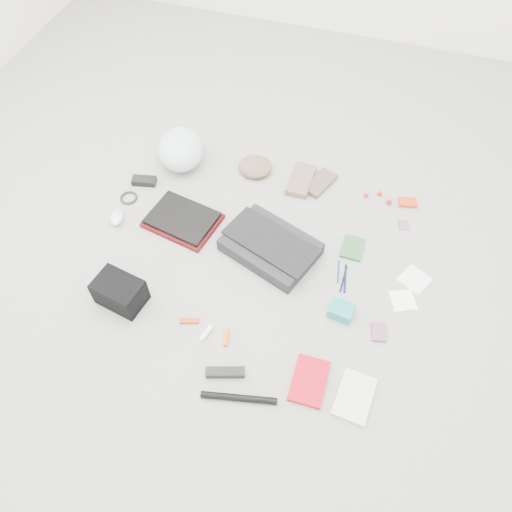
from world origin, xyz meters
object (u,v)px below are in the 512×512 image
(book_red, at_px, (309,381))
(camera_bag, at_px, (120,292))
(bike_helmet, at_px, (181,149))
(accordion_wallet, at_px, (341,311))
(laptop, at_px, (182,218))
(messenger_bag, at_px, (271,247))

(book_red, bearing_deg, camera_bag, 171.35)
(bike_helmet, distance_m, accordion_wallet, 1.20)
(laptop, xyz_separation_m, accordion_wallet, (0.84, -0.27, -0.01))
(messenger_bag, relative_size, bike_helmet, 1.37)
(messenger_bag, relative_size, laptop, 1.31)
(laptop, bearing_deg, book_red, -26.72)
(messenger_bag, xyz_separation_m, book_red, (0.33, -0.56, -0.02))
(camera_bag, bearing_deg, accordion_wallet, 23.97)
(bike_helmet, height_order, camera_bag, bike_helmet)
(camera_bag, bearing_deg, laptop, 91.03)
(camera_bag, xyz_separation_m, accordion_wallet, (0.92, 0.22, -0.04))
(messenger_bag, xyz_separation_m, bike_helmet, (-0.62, 0.43, 0.06))
(messenger_bag, height_order, laptop, messenger_bag)
(messenger_bag, relative_size, camera_bag, 2.03)
(messenger_bag, xyz_separation_m, accordion_wallet, (0.38, -0.23, -0.01))
(messenger_bag, bearing_deg, laptop, -164.71)
(camera_bag, bearing_deg, messenger_bag, 50.25)
(bike_helmet, bearing_deg, accordion_wallet, -56.28)
(book_red, bearing_deg, accordion_wallet, 79.90)
(bike_helmet, bearing_deg, book_red, -69.42)
(laptop, bearing_deg, camera_bag, -88.71)
(messenger_bag, distance_m, book_red, 0.65)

